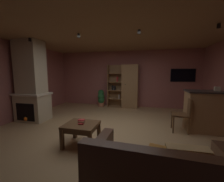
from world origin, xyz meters
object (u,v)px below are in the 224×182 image
(stone_fireplace, at_px, (31,86))
(kitchen_bar_counter, at_px, (218,112))
(bookshelf_cabinet, at_px, (128,87))
(wall_mounted_tv, at_px, (183,75))
(tissue_box, at_px, (217,89))
(dining_chair, at_px, (184,112))
(table_book_0, at_px, (81,123))
(table_book_1, at_px, (82,122))
(potted_floor_plant, at_px, (101,98))
(coffee_table, at_px, (81,128))
(table_book_2, at_px, (81,120))
(leather_couch, at_px, (161,180))

(stone_fireplace, relative_size, kitchen_bar_counter, 1.64)
(stone_fireplace, height_order, bookshelf_cabinet, stone_fireplace)
(wall_mounted_tv, bearing_deg, tissue_box, -83.11)
(kitchen_bar_counter, bearing_deg, dining_chair, -168.56)
(tissue_box, height_order, wall_mounted_tv, wall_mounted_tv)
(table_book_0, relative_size, wall_mounted_tv, 0.11)
(bookshelf_cabinet, relative_size, table_book_1, 15.80)
(kitchen_bar_counter, xyz_separation_m, potted_floor_plant, (-3.86, 2.05, -0.15))
(potted_floor_plant, bearing_deg, coffee_table, -78.78)
(tissue_box, bearing_deg, kitchen_bar_counter, -41.46)
(potted_floor_plant, bearing_deg, table_book_2, -78.89)
(leather_couch, relative_size, coffee_table, 2.45)
(leather_couch, height_order, dining_chair, dining_chair)
(tissue_box, distance_m, table_book_0, 3.52)
(kitchen_bar_counter, height_order, table_book_2, kitchen_bar_counter)
(kitchen_bar_counter, distance_m, tissue_box, 0.60)
(leather_couch, bearing_deg, potted_floor_plant, 115.92)
(coffee_table, bearing_deg, table_book_1, -3.52)
(leather_couch, height_order, table_book_1, leather_couch)
(leather_couch, bearing_deg, dining_chair, 71.24)
(tissue_box, relative_size, wall_mounted_tv, 0.12)
(leather_couch, relative_size, dining_chair, 1.83)
(dining_chair, bearing_deg, table_book_2, -152.18)
(table_book_0, relative_size, dining_chair, 0.12)
(table_book_1, xyz_separation_m, dining_chair, (2.31, 1.28, 0.01))
(leather_couch, xyz_separation_m, coffee_table, (-1.52, 1.06, 0.08))
(tissue_box, height_order, coffee_table, tissue_box)
(potted_floor_plant, bearing_deg, leather_couch, -64.08)
(stone_fireplace, bearing_deg, kitchen_bar_counter, 3.41)
(bookshelf_cabinet, relative_size, kitchen_bar_counter, 1.23)
(potted_floor_plant, bearing_deg, kitchen_bar_counter, -28.02)
(leather_couch, distance_m, table_book_1, 1.86)
(coffee_table, distance_m, wall_mounted_tv, 4.89)
(kitchen_bar_counter, distance_m, table_book_1, 3.47)
(table_book_0, xyz_separation_m, table_book_2, (-0.03, 0.07, 0.05))
(table_book_0, bearing_deg, table_book_1, 99.05)
(coffee_table, height_order, potted_floor_plant, potted_floor_plant)
(stone_fireplace, xyz_separation_m, tissue_box, (5.40, 0.36, -0.01))
(table_book_2, bearing_deg, leather_couch, -35.76)
(leather_couch, bearing_deg, stone_fireplace, 150.10)
(stone_fireplace, bearing_deg, dining_chair, 1.91)
(stone_fireplace, distance_m, table_book_1, 2.63)
(dining_chair, xyz_separation_m, wall_mounted_tv, (0.52, 2.56, 0.94))
(table_book_0, bearing_deg, coffee_table, 114.38)
(stone_fireplace, bearing_deg, table_book_0, -26.67)
(bookshelf_cabinet, height_order, table_book_2, bookshelf_cabinet)
(tissue_box, relative_size, coffee_table, 0.17)
(table_book_2, distance_m, dining_chair, 2.64)
(bookshelf_cabinet, distance_m, table_book_1, 3.69)
(leather_couch, relative_size, wall_mounted_tv, 1.74)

